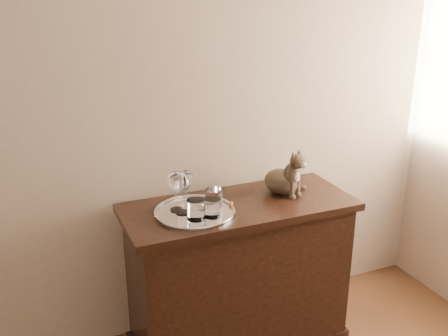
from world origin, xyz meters
The scene contains 10 objects.
wall_back centered at (0.00, 2.25, 1.35)m, with size 4.00×0.10×2.70m, color #C5B094.
sideboard centered at (0.60, 1.94, 0.42)m, with size 1.20×0.50×0.85m, color black, non-canonical shape.
tray centered at (0.35, 1.91, 0.85)m, with size 0.40×0.40×0.01m, color silver.
wine_glass_a centered at (0.28, 1.97, 0.96)m, with size 0.08×0.08×0.20m, color silver, non-canonical shape.
wine_glass_b centered at (0.33, 1.98, 0.96)m, with size 0.08×0.08×0.20m, color silver, non-canonical shape.
wine_glass_d centered at (0.29, 1.93, 0.96)m, with size 0.08×0.08×0.21m, color silver, non-canonical shape.
tumbler_a centered at (0.41, 1.83, 0.90)m, with size 0.08×0.08×0.09m, color white.
tumbler_b centered at (0.33, 1.84, 0.91)m, with size 0.09×0.09×0.10m, color white.
tumbler_c centered at (0.46, 1.93, 0.91)m, with size 0.09×0.09×0.10m, color white.
cat centered at (0.87, 1.99, 0.98)m, with size 0.26×0.24×0.26m, color brown, non-canonical shape.
Camera 1 is at (-0.38, -0.19, 1.89)m, focal length 40.00 mm.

